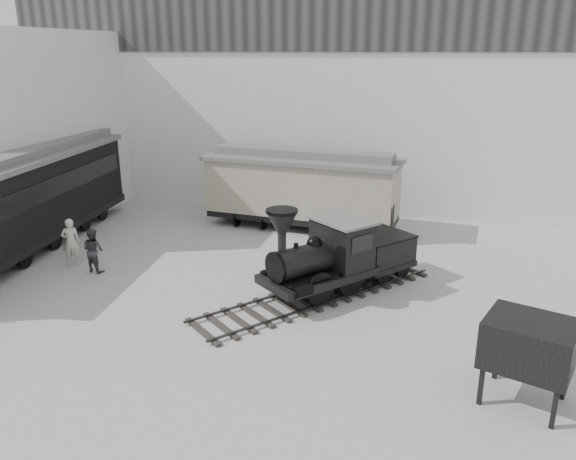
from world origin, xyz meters
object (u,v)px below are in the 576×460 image
(visitor_b, at_px, (93,250))
(passenger_coach, at_px, (16,201))
(locomotive, at_px, (334,260))
(boxcar, at_px, (302,187))
(visitor_a, at_px, (71,242))
(coal_hopper, at_px, (528,350))

(visitor_b, bearing_deg, passenger_coach, -3.92)
(locomotive, xyz_separation_m, boxcar, (-2.82, 7.04, 0.75))
(locomotive, bearing_deg, visitor_b, -138.01)
(visitor_a, bearing_deg, coal_hopper, 131.29)
(locomotive, relative_size, visitor_b, 4.93)
(locomotive, xyz_separation_m, visitor_a, (-10.46, 0.02, -0.27))
(locomotive, height_order, visitor_a, locomotive)
(boxcar, bearing_deg, locomotive, -62.71)
(locomotive, distance_m, visitor_a, 10.47)
(visitor_b, height_order, coal_hopper, coal_hopper)
(visitor_a, relative_size, coal_hopper, 0.79)
(passenger_coach, distance_m, visitor_a, 3.25)
(coal_hopper, bearing_deg, boxcar, 144.11)
(locomotive, bearing_deg, coal_hopper, -3.55)
(visitor_b, distance_m, coal_hopper, 15.54)
(boxcar, height_order, visitor_b, boxcar)
(passenger_coach, relative_size, visitor_b, 8.78)
(boxcar, distance_m, visitor_a, 10.43)
(locomotive, height_order, boxcar, boxcar)
(visitor_b, bearing_deg, visitor_a, -7.48)
(boxcar, height_order, visitor_a, boxcar)
(boxcar, distance_m, passenger_coach, 12.31)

